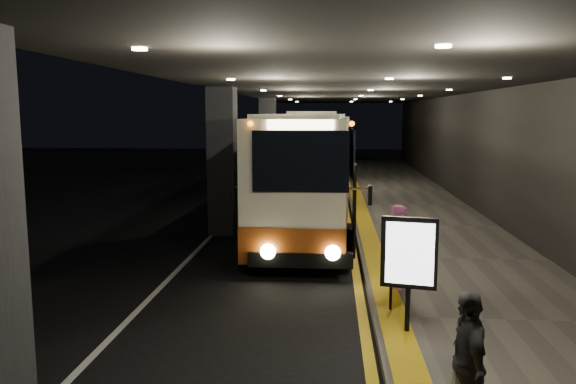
{
  "coord_description": "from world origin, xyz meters",
  "views": [
    {
      "loc": [
        1.76,
        -12.59,
        3.63
      ],
      "look_at": [
        0.69,
        1.12,
        1.7
      ],
      "focal_mm": 35.0,
      "sensor_mm": 36.0,
      "label": 1
    }
  ],
  "objects_px": {
    "passenger_boarding": "(401,247)",
    "passenger_waiting_grey": "(467,362)",
    "coach_main": "(310,177)",
    "bag_polka": "(464,380)",
    "coach_second": "(316,151)",
    "info_sign": "(409,255)",
    "stanchion_post": "(391,278)",
    "coach_third": "(318,139)",
    "bag_plain": "(465,380)"
  },
  "relations": [
    {
      "from": "passenger_boarding",
      "to": "passenger_waiting_grey",
      "type": "distance_m",
      "value": 5.15
    },
    {
      "from": "coach_main",
      "to": "passenger_waiting_grey",
      "type": "relative_size",
      "value": 7.08
    },
    {
      "from": "passenger_boarding",
      "to": "bag_polka",
      "type": "relative_size",
      "value": 5.39
    },
    {
      "from": "coach_second",
      "to": "bag_polka",
      "type": "distance_m",
      "value": 21.61
    },
    {
      "from": "coach_main",
      "to": "info_sign",
      "type": "relative_size",
      "value": 6.06
    },
    {
      "from": "bag_polka",
      "to": "stanchion_post",
      "type": "height_order",
      "value": "stanchion_post"
    },
    {
      "from": "coach_third",
      "to": "bag_polka",
      "type": "xyz_separation_m",
      "value": [
        2.67,
        -35.06,
        -1.43
      ]
    },
    {
      "from": "info_sign",
      "to": "bag_plain",
      "type": "bearing_deg",
      "value": -64.31
    },
    {
      "from": "passenger_boarding",
      "to": "coach_main",
      "type": "bearing_deg",
      "value": 42.05
    },
    {
      "from": "passenger_boarding",
      "to": "passenger_waiting_grey",
      "type": "bearing_deg",
      "value": -155.11
    },
    {
      "from": "coach_main",
      "to": "info_sign",
      "type": "height_order",
      "value": "coach_main"
    },
    {
      "from": "coach_second",
      "to": "coach_third",
      "type": "xyz_separation_m",
      "value": [
        -0.2,
        13.64,
        0.0
      ]
    },
    {
      "from": "coach_second",
      "to": "passenger_waiting_grey",
      "type": "xyz_separation_m",
      "value": [
        2.28,
        -22.32,
        -0.78
      ]
    },
    {
      "from": "coach_third",
      "to": "coach_main",
      "type": "bearing_deg",
      "value": -88.28
    },
    {
      "from": "passenger_waiting_grey",
      "to": "bag_polka",
      "type": "bearing_deg",
      "value": 166.37
    },
    {
      "from": "coach_main",
      "to": "passenger_boarding",
      "type": "height_order",
      "value": "coach_main"
    },
    {
      "from": "coach_third",
      "to": "passenger_waiting_grey",
      "type": "distance_m",
      "value": 36.05
    },
    {
      "from": "passenger_waiting_grey",
      "to": "info_sign",
      "type": "xyz_separation_m",
      "value": [
        -0.26,
        2.83,
        0.46
      ]
    },
    {
      "from": "bag_polka",
      "to": "info_sign",
      "type": "bearing_deg",
      "value": 103.08
    },
    {
      "from": "coach_main",
      "to": "stanchion_post",
      "type": "distance_m",
      "value": 7.74
    },
    {
      "from": "bag_plain",
      "to": "info_sign",
      "type": "distance_m",
      "value": 2.26
    },
    {
      "from": "passenger_boarding",
      "to": "bag_polka",
      "type": "xyz_separation_m",
      "value": [
        0.3,
        -4.26,
        -0.69
      ]
    },
    {
      "from": "coach_third",
      "to": "info_sign",
      "type": "xyz_separation_m",
      "value": [
        2.22,
        -33.12,
        -0.32
      ]
    },
    {
      "from": "coach_main",
      "to": "coach_second",
      "type": "distance_m",
      "value": 11.01
    },
    {
      "from": "coach_second",
      "to": "stanchion_post",
      "type": "distance_m",
      "value": 18.62
    },
    {
      "from": "coach_main",
      "to": "bag_plain",
      "type": "relative_size",
      "value": 39.14
    },
    {
      "from": "passenger_boarding",
      "to": "passenger_waiting_grey",
      "type": "xyz_separation_m",
      "value": [
        0.1,
        -5.15,
        -0.04
      ]
    },
    {
      "from": "bag_polka",
      "to": "stanchion_post",
      "type": "distance_m",
      "value": 3.02
    },
    {
      "from": "passenger_boarding",
      "to": "stanchion_post",
      "type": "distance_m",
      "value": 1.39
    },
    {
      "from": "bag_plain",
      "to": "coach_third",
      "type": "bearing_deg",
      "value": 94.4
    },
    {
      "from": "coach_main",
      "to": "coach_third",
      "type": "relative_size",
      "value": 0.98
    },
    {
      "from": "stanchion_post",
      "to": "passenger_boarding",
      "type": "bearing_deg",
      "value": 76.61
    },
    {
      "from": "coach_second",
      "to": "stanchion_post",
      "type": "xyz_separation_m",
      "value": [
        1.86,
        -18.5,
        -0.99
      ]
    },
    {
      "from": "coach_main",
      "to": "passenger_boarding",
      "type": "bearing_deg",
      "value": -69.7
    },
    {
      "from": "bag_plain",
      "to": "stanchion_post",
      "type": "height_order",
      "value": "stanchion_post"
    },
    {
      "from": "coach_main",
      "to": "bag_plain",
      "type": "distance_m",
      "value": 10.74
    },
    {
      "from": "bag_plain",
      "to": "coach_second",
      "type": "bearing_deg",
      "value": 96.65
    },
    {
      "from": "coach_main",
      "to": "info_sign",
      "type": "bearing_deg",
      "value": -75.48
    },
    {
      "from": "stanchion_post",
      "to": "bag_polka",
      "type": "bearing_deg",
      "value": -78.15
    },
    {
      "from": "bag_plain",
      "to": "info_sign",
      "type": "bearing_deg",
      "value": 103.94
    },
    {
      "from": "bag_polka",
      "to": "bag_plain",
      "type": "relative_size",
      "value": 1.08
    },
    {
      "from": "passenger_boarding",
      "to": "bag_plain",
      "type": "height_order",
      "value": "passenger_boarding"
    },
    {
      "from": "coach_third",
      "to": "bag_plain",
      "type": "xyz_separation_m",
      "value": [
        2.7,
        -35.03,
        -1.44
      ]
    },
    {
      "from": "passenger_boarding",
      "to": "bag_polka",
      "type": "bearing_deg",
      "value": -152.29
    },
    {
      "from": "passenger_waiting_grey",
      "to": "info_sign",
      "type": "height_order",
      "value": "info_sign"
    },
    {
      "from": "coach_second",
      "to": "coach_third",
      "type": "height_order",
      "value": "coach_third"
    },
    {
      "from": "info_sign",
      "to": "bag_polka",
      "type": "bearing_deg",
      "value": -65.18
    },
    {
      "from": "coach_third",
      "to": "info_sign",
      "type": "relative_size",
      "value": 6.17
    },
    {
      "from": "passenger_waiting_grey",
      "to": "bag_polka",
      "type": "xyz_separation_m",
      "value": [
        0.19,
        0.89,
        -0.64
      ]
    },
    {
      "from": "stanchion_post",
      "to": "passenger_waiting_grey",
      "type": "bearing_deg",
      "value": -83.7
    }
  ]
}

